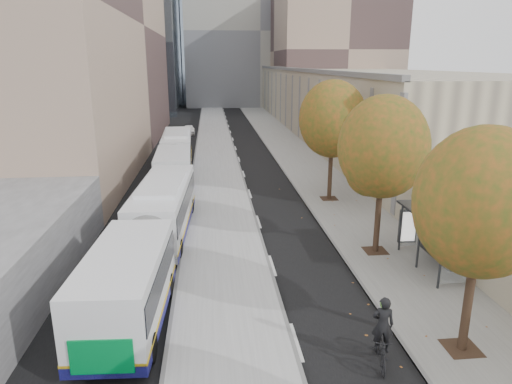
{
  "coord_description": "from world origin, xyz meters",
  "views": [
    {
      "loc": [
        -4.33,
        -7.11,
        9.03
      ],
      "look_at": [
        -2.04,
        15.67,
        2.5
      ],
      "focal_mm": 32.0,
      "sensor_mm": 36.0,
      "label": 1
    }
  ],
  "objects": [
    {
      "name": "bus_shelter",
      "position": [
        5.69,
        10.96,
        2.19
      ],
      "size": [
        1.9,
        4.4,
        2.53
      ],
      "color": "#383A3F",
      "rests_on": "sidewalk"
    },
    {
      "name": "tree_d",
      "position": [
        3.6,
        22.0,
        5.47
      ],
      "size": [
        4.4,
        4.4,
        7.6
      ],
      "color": "black",
      "rests_on": "sidewalk"
    },
    {
      "name": "building_tan",
      "position": [
        15.5,
        64.0,
        4.0
      ],
      "size": [
        18.0,
        92.0,
        8.0
      ],
      "primitive_type": "cube",
      "color": "gray",
      "rests_on": "ground"
    },
    {
      "name": "cyclist",
      "position": [
        0.7,
        4.58,
        0.86
      ],
      "size": [
        0.88,
        1.88,
        2.32
      ],
      "rotation": [
        0.0,
        0.0,
        -0.21
      ],
      "color": "black",
      "rests_on": "ground"
    },
    {
      "name": "distant_car",
      "position": [
        -7.08,
        52.2,
        0.61
      ],
      "size": [
        1.65,
        3.68,
        1.23
      ],
      "primitive_type": "imported",
      "rotation": [
        0.0,
        0.0,
        0.05
      ],
      "color": "white",
      "rests_on": "ground"
    },
    {
      "name": "bus_near",
      "position": [
        -7.11,
        12.76,
        1.55
      ],
      "size": [
        3.33,
        17.07,
        2.83
      ],
      "rotation": [
        0.0,
        0.0,
        -0.05
      ],
      "color": "white",
      "rests_on": "ground"
    },
    {
      "name": "building_far_block",
      "position": [
        6.0,
        96.0,
        15.0
      ],
      "size": [
        30.0,
        18.0,
        30.0
      ],
      "primitive_type": "cube",
      "color": "gray",
      "rests_on": "ground"
    },
    {
      "name": "sidewalk",
      "position": [
        4.12,
        35.0,
        0.04
      ],
      "size": [
        4.75,
        150.0,
        0.08
      ],
      "primitive_type": "cube",
      "color": "gray",
      "rests_on": "ground"
    },
    {
      "name": "tree_b",
      "position": [
        3.6,
        5.0,
        5.04
      ],
      "size": [
        4.0,
        4.0,
        6.97
      ],
      "color": "black",
      "rests_on": "sidewalk"
    },
    {
      "name": "tree_c",
      "position": [
        3.6,
        13.0,
        5.25
      ],
      "size": [
        4.2,
        4.2,
        7.28
      ],
      "color": "black",
      "rests_on": "sidewalk"
    },
    {
      "name": "building_midrise",
      "position": [
        -22.5,
        41.0,
        12.5
      ],
      "size": [
        24.0,
        46.0,
        25.0
      ],
      "primitive_type": "cube",
      "color": "tan",
      "rests_on": "ground"
    },
    {
      "name": "bus_far",
      "position": [
        -7.24,
        30.7,
        1.54
      ],
      "size": [
        3.07,
        16.98,
        2.82
      ],
      "rotation": [
        0.0,
        0.0,
        0.04
      ],
      "color": "white",
      "rests_on": "ground"
    },
    {
      "name": "bus_platform",
      "position": [
        -3.88,
        35.0,
        0.07
      ],
      "size": [
        4.25,
        150.0,
        0.15
      ],
      "primitive_type": "cube",
      "color": "#A3A3A3",
      "rests_on": "ground"
    }
  ]
}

